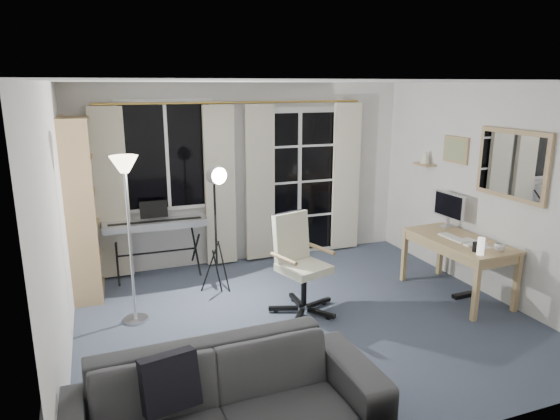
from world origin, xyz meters
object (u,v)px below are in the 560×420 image
object	(u,v)px
sofa	(221,391)
torchiere_lamp	(126,190)
desk	(458,246)
mug	(500,246)
office_chair	(297,254)
monitor	(449,207)
bookshelf	(79,212)
keyboard_piano	(155,225)
studio_light	(216,190)

from	to	relation	value
sofa	torchiere_lamp	bearing A→B (deg)	99.17
desk	mug	xyz separation A→B (m)	(0.10, -0.50, 0.14)
torchiere_lamp	office_chair	world-z (taller)	torchiere_lamp
mug	office_chair	bearing A→B (deg)	157.46
mug	sofa	bearing A→B (deg)	-162.82
monitor	bookshelf	bearing A→B (deg)	162.30
desk	bookshelf	bearing A→B (deg)	155.84
torchiere_lamp	desk	xyz separation A→B (m)	(3.53, -0.62, -0.79)
keyboard_piano	sofa	world-z (taller)	keyboard_piano
studio_light	office_chair	size ratio (longest dim) A/B	1.45
keyboard_piano	bookshelf	bearing A→B (deg)	-169.73
bookshelf	office_chair	xyz separation A→B (m)	(2.15, -1.29, -0.35)
mug	monitor	bearing A→B (deg)	84.18
mug	sofa	world-z (taller)	sofa
desk	sofa	bearing A→B (deg)	-156.83
office_chair	studio_light	bearing A→B (deg)	116.81
bookshelf	monitor	world-z (taller)	bookshelf
torchiere_lamp	monitor	world-z (taller)	torchiere_lamp
keyboard_piano	monitor	distance (m)	3.60
bookshelf	mug	distance (m)	4.62
studio_light	desk	bearing A→B (deg)	-42.45
monitor	keyboard_piano	bearing A→B (deg)	156.50
desk	mug	size ratio (longest dim) A/B	11.61
mug	torchiere_lamp	bearing A→B (deg)	162.86
studio_light	monitor	bearing A→B (deg)	-32.34
bookshelf	office_chair	distance (m)	2.53
studio_light	torchiere_lamp	bearing A→B (deg)	-178.78
keyboard_piano	office_chair	distance (m)	1.93
keyboard_piano	mug	distance (m)	3.95
sofa	bookshelf	bearing A→B (deg)	104.46
bookshelf	desk	xyz separation A→B (m)	(4.01, -1.60, -0.37)
sofa	desk	bearing A→B (deg)	24.48
bookshelf	sofa	distance (m)	3.27
studio_light	sofa	distance (m)	2.71
desk	mug	bearing A→B (deg)	-81.06
torchiere_lamp	sofa	distance (m)	2.36
desk	monitor	size ratio (longest dim) A/B	2.64
bookshelf	torchiere_lamp	bearing A→B (deg)	-61.67
office_chair	mug	xyz separation A→B (m)	(1.96, -0.81, 0.11)
keyboard_piano	mug	xyz separation A→B (m)	(3.25, -2.24, 0.05)
keyboard_piano	sofa	bearing A→B (deg)	-89.01
torchiere_lamp	mug	world-z (taller)	torchiere_lamp
bookshelf	studio_light	world-z (taller)	bookshelf
bookshelf	mug	world-z (taller)	bookshelf
bookshelf	studio_light	xyz separation A→B (m)	(1.47, -0.59, 0.26)
desk	monitor	distance (m)	0.60
office_chair	monitor	world-z (taller)	monitor
desk	office_chair	bearing A→B (deg)	168.08
desk	mug	distance (m)	0.53
desk	keyboard_piano	bearing A→B (deg)	148.67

